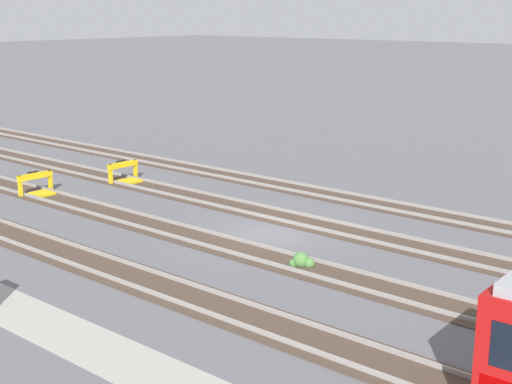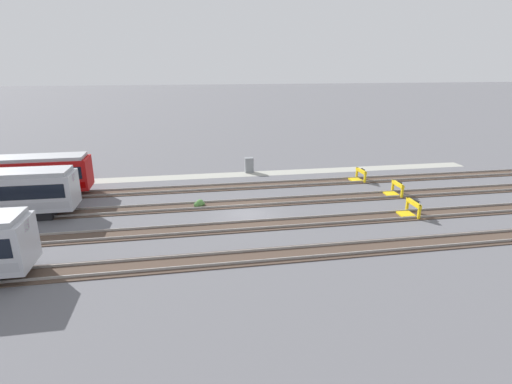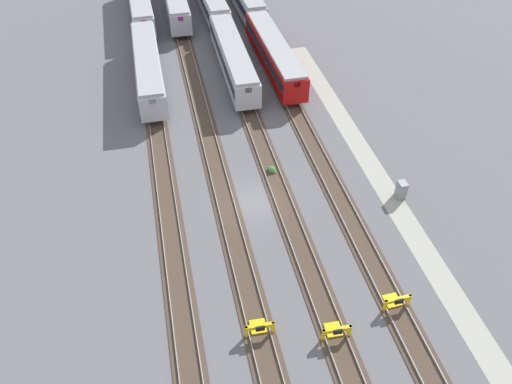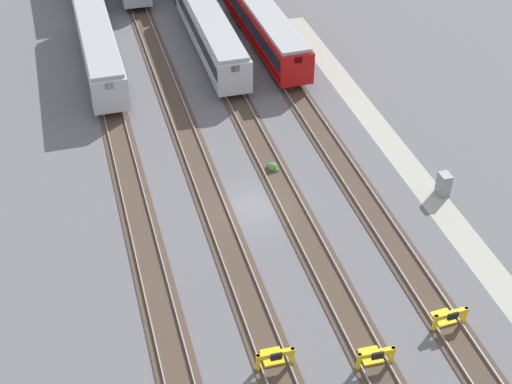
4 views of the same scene
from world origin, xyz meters
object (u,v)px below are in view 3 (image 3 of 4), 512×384
at_px(subway_car_back_row_leftmost, 233,58).
at_px(subway_car_back_row_centre, 148,68).
at_px(bumper_stop_middle_track, 259,327).
at_px(subway_car_front_row_right_inner, 140,3).
at_px(bumper_stop_near_inner_track, 335,330).
at_px(subway_car_front_row_leftmost, 175,0).
at_px(electrical_cabinet, 401,190).
at_px(weed_clump, 272,170).
at_px(bumper_stop_nearest_track, 395,301).
at_px(subway_car_front_row_left_inner, 274,54).

xyz_separation_m(subway_car_back_row_leftmost, subway_car_back_row_centre, (0.00, 9.80, 0.00)).
xyz_separation_m(subway_car_back_row_centre, bumper_stop_middle_track, (-34.57, -4.96, -1.53)).
relative_size(subway_car_front_row_right_inner, bumper_stop_near_inner_track, 8.99).
xyz_separation_m(subway_car_front_row_leftmost, subway_car_front_row_right_inner, (-0.02, 4.92, 0.00)).
relative_size(bumper_stop_near_inner_track, electrical_cabinet, 1.26).
bearing_deg(subway_car_front_row_leftmost, bumper_stop_middle_track, -179.99).
relative_size(bumper_stop_middle_track, weed_clump, 2.18).
bearing_deg(electrical_cabinet, bumper_stop_near_inner_track, 139.19).
bearing_deg(bumper_stop_middle_track, subway_car_back_row_leftmost, -7.98).
xyz_separation_m(bumper_stop_nearest_track, weed_clump, (16.13, 4.90, -0.27)).
height_order(subway_car_back_row_centre, bumper_stop_middle_track, subway_car_back_row_centre).
height_order(bumper_stop_nearest_track, electrical_cabinet, electrical_cabinet).
xyz_separation_m(subway_car_back_row_leftmost, weed_clump, (-18.48, -0.05, -1.80)).
xyz_separation_m(subway_car_front_row_leftmost, weed_clump, (-37.46, -4.90, -1.80)).
height_order(subway_car_back_row_leftmost, subway_car_back_row_centre, same).
bearing_deg(bumper_stop_nearest_track, subway_car_front_row_leftmost, 10.36).
distance_m(bumper_stop_nearest_track, weed_clump, 16.86).
xyz_separation_m(subway_car_back_row_centre, weed_clump, (-18.48, -9.85, -1.80)).
xyz_separation_m(subway_car_back_row_centre, bumper_stop_near_inner_track, (-35.93, -9.86, -1.53)).
height_order(subway_car_front_row_right_inner, electrical_cabinet, subway_car_front_row_right_inner).
height_order(subway_car_back_row_leftmost, electrical_cabinet, subway_car_back_row_leftmost).
xyz_separation_m(subway_car_front_row_left_inner, subway_car_front_row_right_inner, (18.96, 14.71, 0.00)).
relative_size(subway_car_front_row_left_inner, weed_clump, 19.61).
relative_size(bumper_stop_near_inner_track, bumper_stop_middle_track, 1.00).
height_order(subway_car_front_row_right_inner, bumper_stop_nearest_track, subway_car_front_row_right_inner).
distance_m(subway_car_back_row_leftmost, bumper_stop_near_inner_track, 35.96).
xyz_separation_m(subway_car_front_row_leftmost, subway_car_back_row_leftmost, (-18.98, -4.86, 0.00)).
xyz_separation_m(subway_car_front_row_leftmost, electrical_cabinet, (-43.21, -15.01, -1.24)).
bearing_deg(bumper_stop_near_inner_track, subway_car_back_row_centre, 15.35).
height_order(subway_car_front_row_right_inner, subway_car_back_row_centre, same).
relative_size(subway_car_back_row_leftmost, bumper_stop_nearest_track, 8.97).
bearing_deg(bumper_stop_nearest_track, subway_car_front_row_left_inner, 0.00).
bearing_deg(bumper_stop_near_inner_track, weed_clump, 0.04).
relative_size(bumper_stop_nearest_track, bumper_stop_near_inner_track, 1.00).
xyz_separation_m(bumper_stop_nearest_track, electrical_cabinet, (10.38, -5.22, 0.29)).
bearing_deg(subway_car_back_row_centre, weed_clump, -151.94).
bearing_deg(bumper_stop_nearest_track, bumper_stop_middle_track, 89.80).
distance_m(bumper_stop_nearest_track, bumper_stop_near_inner_track, 5.06).
relative_size(bumper_stop_nearest_track, bumper_stop_middle_track, 1.00).
relative_size(bumper_stop_middle_track, electrical_cabinet, 1.25).
distance_m(subway_car_back_row_centre, bumper_stop_near_inner_track, 37.29).
distance_m(subway_car_back_row_leftmost, weed_clump, 18.57).
distance_m(subway_car_front_row_right_inner, subway_car_back_row_centre, 18.96).
bearing_deg(subway_car_front_row_right_inner, subway_car_front_row_leftmost, -89.78).
xyz_separation_m(subway_car_front_row_left_inner, bumper_stop_nearest_track, (-34.61, -0.00, -1.53)).
bearing_deg(bumper_stop_near_inner_track, subway_car_front_row_right_inner, 10.16).
height_order(subway_car_front_row_leftmost, subway_car_back_row_leftmost, same).
height_order(subway_car_front_row_left_inner, bumper_stop_near_inner_track, subway_car_front_row_left_inner).
bearing_deg(bumper_stop_nearest_track, subway_car_back_row_leftmost, 8.13).
height_order(bumper_stop_near_inner_track, bumper_stop_middle_track, same).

